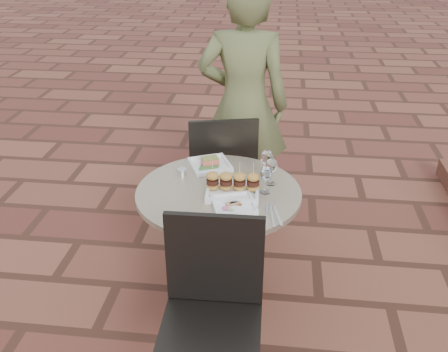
# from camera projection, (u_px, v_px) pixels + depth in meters

# --- Properties ---
(ground) EXTENTS (60.00, 60.00, 0.00)m
(ground) POSITION_uv_depth(u_px,v_px,m) (250.00, 295.00, 3.04)
(ground) COLOR brown
(ground) RESTS_ON ground
(cafe_table) EXTENTS (0.90, 0.90, 0.73)m
(cafe_table) POSITION_uv_depth(u_px,v_px,m) (219.00, 228.00, 2.82)
(cafe_table) COLOR gray
(cafe_table) RESTS_ON ground
(chair_far) EXTENTS (0.53, 0.53, 0.93)m
(chair_far) POSITION_uv_depth(u_px,v_px,m) (222.00, 167.00, 3.36)
(chair_far) COLOR black
(chair_far) RESTS_ON ground
(chair_near) EXTENTS (0.45, 0.45, 0.93)m
(chair_near) POSITION_uv_depth(u_px,v_px,m) (212.00, 301.00, 2.20)
(chair_near) COLOR black
(chair_near) RESTS_ON ground
(diner) EXTENTS (0.65, 0.43, 1.75)m
(diner) POSITION_uv_depth(u_px,v_px,m) (243.00, 106.00, 3.48)
(diner) COLOR #525730
(diner) RESTS_ON ground
(plate_salmon) EXTENTS (0.29, 0.29, 0.06)m
(plate_salmon) POSITION_uv_depth(u_px,v_px,m) (210.00, 164.00, 2.95)
(plate_salmon) COLOR white
(plate_salmon) RESTS_ON cafe_table
(plate_sliders) EXTENTS (0.29, 0.29, 0.18)m
(plate_sliders) POSITION_uv_depth(u_px,v_px,m) (233.00, 185.00, 2.67)
(plate_sliders) COLOR white
(plate_sliders) RESTS_ON cafe_table
(plate_tuna) EXTENTS (0.27, 0.27, 0.03)m
(plate_tuna) POSITION_uv_depth(u_px,v_px,m) (234.00, 204.00, 2.55)
(plate_tuna) COLOR white
(plate_tuna) RESTS_ON cafe_table
(wine_glass_right) EXTENTS (0.07, 0.07, 0.15)m
(wine_glass_right) POSITION_uv_depth(u_px,v_px,m) (266.00, 174.00, 2.64)
(wine_glass_right) COLOR white
(wine_glass_right) RESTS_ON cafe_table
(wine_glass_mid) EXTENTS (0.07, 0.07, 0.17)m
(wine_glass_mid) POSITION_uv_depth(u_px,v_px,m) (267.00, 158.00, 2.79)
(wine_glass_mid) COLOR white
(wine_glass_mid) RESTS_ON cafe_table
(wine_glass_far) EXTENTS (0.07, 0.07, 0.15)m
(wine_glass_far) POSITION_uv_depth(u_px,v_px,m) (272.00, 166.00, 2.73)
(wine_glass_far) COLOR white
(wine_glass_far) RESTS_ON cafe_table
(steel_ramekin) EXTENTS (0.06, 0.06, 0.04)m
(steel_ramekin) POSITION_uv_depth(u_px,v_px,m) (182.00, 172.00, 2.86)
(steel_ramekin) COLOR silver
(steel_ramekin) RESTS_ON cafe_table
(cutlery_set) EXTENTS (0.13, 0.23, 0.00)m
(cutlery_set) POSITION_uv_depth(u_px,v_px,m) (272.00, 215.00, 2.48)
(cutlery_set) COLOR silver
(cutlery_set) RESTS_ON cafe_table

